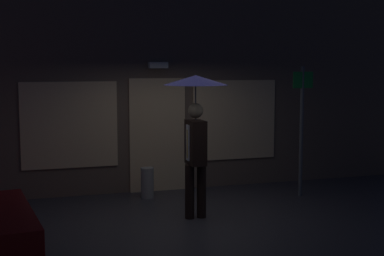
{
  "coord_description": "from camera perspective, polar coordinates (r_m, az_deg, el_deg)",
  "views": [
    {
      "loc": [
        -2.49,
        -8.06,
        2.45
      ],
      "look_at": [
        0.06,
        0.13,
        1.46
      ],
      "focal_mm": 51.15,
      "sensor_mm": 36.0,
      "label": 1
    }
  ],
  "objects": [
    {
      "name": "sidewalk_bollard",
      "position": [
        10.19,
        -4.68,
        -5.72
      ],
      "size": [
        0.24,
        0.24,
        0.57
      ],
      "primitive_type": "cylinder",
      "color": "#9E998E",
      "rests_on": "ground"
    },
    {
      "name": "street_sign_post",
      "position": [
        10.35,
        11.36,
        0.5
      ],
      "size": [
        0.4,
        0.07,
        2.43
      ],
      "color": "#595B60",
      "rests_on": "ground"
    },
    {
      "name": "person_with_umbrella",
      "position": [
        8.62,
        0.38,
        1.49
      ],
      "size": [
        1.02,
        1.02,
        2.29
      ],
      "rotation": [
        0.0,
        0.0,
        1.57
      ],
      "color": "black",
      "rests_on": "ground"
    },
    {
      "name": "ground_plane",
      "position": [
        8.78,
        -0.13,
        -9.63
      ],
      "size": [
        18.0,
        18.0,
        0.0
      ],
      "primitive_type": "plane",
      "color": "#38353A"
    },
    {
      "name": "building_facade",
      "position": [
        10.71,
        -3.86,
        3.99
      ],
      "size": [
        10.63,
        0.48,
        3.97
      ],
      "color": "brown",
      "rests_on": "ground"
    }
  ]
}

